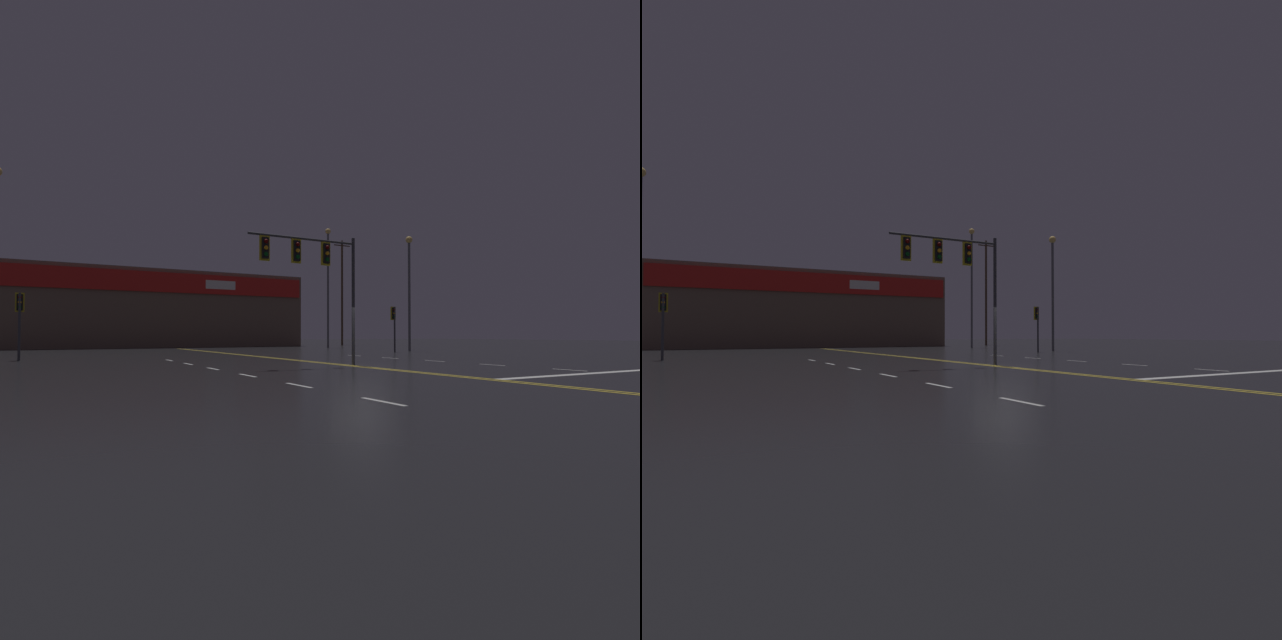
# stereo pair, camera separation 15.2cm
# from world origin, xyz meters

# --- Properties ---
(ground_plane) EXTENTS (200.00, 200.00, 0.00)m
(ground_plane) POSITION_xyz_m (0.00, 0.00, 0.00)
(ground_plane) COLOR black
(road_markings) EXTENTS (16.78, 60.00, 0.01)m
(road_markings) POSITION_xyz_m (1.18, -1.42, 0.00)
(road_markings) COLOR gold
(road_markings) RESTS_ON ground
(traffic_signal_median) EXTENTS (4.95, 0.36, 5.52)m
(traffic_signal_median) POSITION_xyz_m (-1.74, 1.13, 4.33)
(traffic_signal_median) COLOR #38383D
(traffic_signal_median) RESTS_ON ground
(traffic_signal_corner_northwest) EXTENTS (0.42, 0.36, 3.47)m
(traffic_signal_corner_northwest) POSITION_xyz_m (-12.32, 12.83, 2.55)
(traffic_signal_corner_northwest) COLOR #38383D
(traffic_signal_corner_northwest) RESTS_ON ground
(traffic_signal_corner_northeast) EXTENTS (0.42, 0.36, 3.39)m
(traffic_signal_corner_northeast) POSITION_xyz_m (11.48, 12.46, 2.49)
(traffic_signal_corner_northeast) COLOR #38383D
(traffic_signal_corner_northeast) RESTS_ON ground
(streetlight_median_approach) EXTENTS (0.56, 0.56, 11.89)m
(streetlight_median_approach) POSITION_xyz_m (13.59, 25.58, 7.35)
(streetlight_median_approach) COLOR #59595E
(streetlight_median_approach) RESTS_ON ground
(streetlight_far_left) EXTENTS (0.56, 0.56, 9.22)m
(streetlight_far_left) POSITION_xyz_m (14.40, 14.16, 5.91)
(streetlight_far_left) COLOR #59595E
(streetlight_far_left) RESTS_ON ground
(building_backdrop) EXTENTS (29.42, 10.23, 7.87)m
(building_backdrop) POSITION_xyz_m (0.00, 38.53, 3.95)
(building_backdrop) COLOR brown
(building_backdrop) RESTS_ON ground
(utility_pole_row) EXTENTS (46.19, 0.26, 12.79)m
(utility_pole_row) POSITION_xyz_m (0.22, 34.41, 6.23)
(utility_pole_row) COLOR #4C3828
(utility_pole_row) RESTS_ON ground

